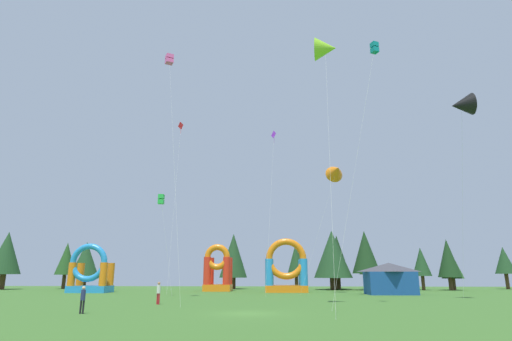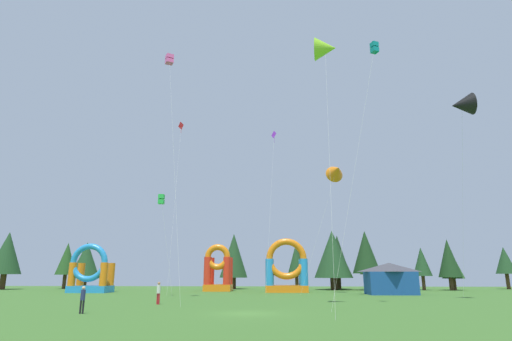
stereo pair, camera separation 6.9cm
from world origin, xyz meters
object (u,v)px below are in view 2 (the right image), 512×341
(kite_black_delta, at_px, (462,105))
(kite_pink_box, at_px, (169,60))
(kite_green_box, at_px, (161,199))
(kite_orange_delta, at_px, (336,171))
(kite_red_diamond, at_px, (181,128))
(kite_teal_box, at_px, (374,49))
(inflatable_orange_dome, at_px, (287,272))
(kite_purple_diamond, at_px, (274,137))
(inflatable_blue_arch, at_px, (218,273))
(person_midfield, at_px, (159,291))
(inflatable_red_slide, at_px, (90,274))
(kite_lime_delta, at_px, (325,49))
(festival_tent, at_px, (390,279))
(person_left_edge, at_px, (83,297))

(kite_black_delta, distance_m, kite_pink_box, 30.94)
(kite_pink_box, xyz_separation_m, kite_green_box, (-2.07, 7.07, -14.13))
(kite_pink_box, bearing_deg, kite_orange_delta, 35.71)
(kite_red_diamond, xyz_separation_m, kite_teal_box, (23.75, -29.49, -4.02))
(kite_teal_box, xyz_separation_m, kite_orange_delta, (-0.52, 21.77, -5.35))
(kite_teal_box, relative_size, inflatable_orange_dome, 2.96)
(kite_purple_diamond, distance_m, inflatable_blue_arch, 21.96)
(kite_pink_box, bearing_deg, kite_red_diamond, 99.72)
(kite_pink_box, height_order, person_midfield, kite_pink_box)
(kite_red_diamond, bearing_deg, inflatable_red_slide, -158.36)
(kite_red_diamond, bearing_deg, kite_teal_box, -51.16)
(kite_teal_box, xyz_separation_m, inflatable_red_slide, (-34.51, 25.22, -18.81))
(kite_teal_box, bearing_deg, kite_lime_delta, -171.18)
(kite_red_diamond, relative_size, kite_orange_delta, 1.51)
(kite_lime_delta, height_order, kite_red_diamond, kite_red_diamond)
(kite_lime_delta, distance_m, kite_teal_box, 4.32)
(kite_black_delta, height_order, festival_tent, kite_black_delta)
(kite_black_delta, relative_size, inflatable_red_slide, 3.07)
(kite_red_diamond, bearing_deg, person_left_edge, -85.84)
(kite_purple_diamond, height_order, inflatable_blue_arch, kite_purple_diamond)
(kite_orange_delta, relative_size, festival_tent, 2.98)
(inflatable_orange_dome, bearing_deg, kite_orange_delta, -40.24)
(kite_black_delta, xyz_separation_m, person_left_edge, (-31.59, -12.25, -18.08))
(kite_pink_box, xyz_separation_m, inflatable_orange_dome, (12.71, 19.77, -22.36))
(kite_lime_delta, distance_m, person_midfield, 24.99)
(kite_black_delta, relative_size, kite_orange_delta, 1.18)
(kite_black_delta, bearing_deg, kite_lime_delta, -150.55)
(kite_black_delta, relative_size, kite_teal_box, 0.93)
(kite_purple_diamond, height_order, kite_pink_box, kite_pink_box)
(kite_pink_box, distance_m, kite_green_box, 15.94)
(inflatable_red_slide, bearing_deg, festival_tent, -4.30)
(kite_pink_box, relative_size, inflatable_blue_arch, 3.76)
(inflatable_orange_dome, height_order, festival_tent, inflatable_orange_dome)
(kite_orange_delta, height_order, person_left_edge, kite_orange_delta)
(kite_teal_box, bearing_deg, kite_green_box, 146.15)
(kite_teal_box, height_order, inflatable_blue_arch, kite_teal_box)
(kite_orange_delta, height_order, kite_pink_box, kite_pink_box)
(kite_orange_delta, bearing_deg, person_midfield, -135.38)
(person_left_edge, xyz_separation_m, inflatable_blue_arch, (3.76, 35.77, 1.67))
(kite_black_delta, distance_m, festival_tent, 23.04)
(kite_pink_box, bearing_deg, inflatable_blue_arch, 83.83)
(kite_black_delta, height_order, inflatable_orange_dome, kite_black_delta)
(kite_teal_box, height_order, person_left_edge, kite_teal_box)
(kite_purple_diamond, distance_m, kite_red_diamond, 16.07)
(person_midfield, height_order, inflatable_orange_dome, inflatable_orange_dome)
(person_midfield, height_order, inflatable_red_slide, inflatable_red_slide)
(kite_black_delta, bearing_deg, kite_purple_diamond, 138.05)
(kite_red_diamond, height_order, inflatable_orange_dome, kite_red_diamond)
(inflatable_red_slide, distance_m, inflatable_orange_dome, 27.30)
(kite_black_delta, distance_m, person_left_edge, 38.40)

